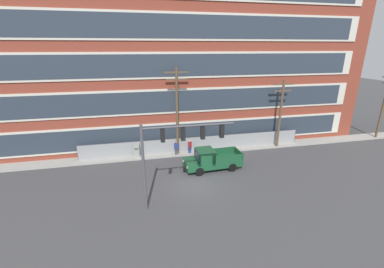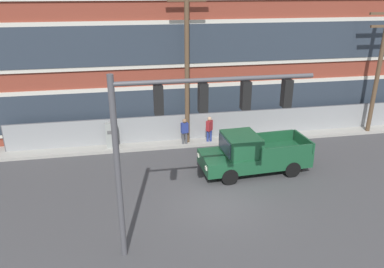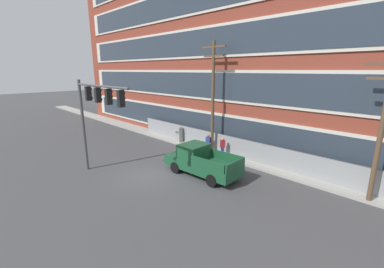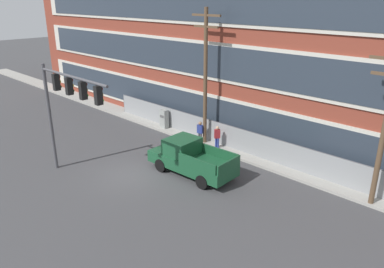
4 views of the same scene
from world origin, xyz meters
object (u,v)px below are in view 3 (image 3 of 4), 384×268
Objects in this scene: utility_pole_near_corner at (213,94)px; pedestrian_near_cabinet at (208,142)px; pickup_truck_dark_green at (201,161)px; electrical_cabinet at (179,135)px; traffic_signal_mast at (95,106)px; utility_pole_midblock at (382,125)px; pedestrian_by_fence at (223,146)px.

utility_pole_near_corner reaches higher than pedestrian_near_cabinet.
pickup_truck_dark_green is at bearing -57.77° from utility_pole_near_corner.
utility_pole_near_corner is 5.71× the size of electrical_cabinet.
pedestrian_near_cabinet is (-0.20, -0.26, -4.13)m from utility_pole_near_corner.
traffic_signal_mast reaches higher than electrical_cabinet.
utility_pole_midblock is 4.62× the size of pedestrian_near_cabinet.
traffic_signal_mast is 3.81× the size of pedestrian_by_fence.
pedestrian_by_fence is at bearing -6.65° from utility_pole_near_corner.
traffic_signal_mast is 7.73m from pickup_truck_dark_green.
pickup_truck_dark_green reaches higher than electrical_cabinet.
utility_pole_near_corner is 4.33m from pedestrian_by_fence.
utility_pole_near_corner is (-2.56, 4.06, 4.14)m from pickup_truck_dark_green.
utility_pole_near_corner is 5.49× the size of pedestrian_near_cabinet.
pickup_truck_dark_green is 4.70m from pedestrian_near_cabinet.
utility_pole_near_corner reaches higher than pickup_truck_dark_green.
pedestrian_by_fence is (1.49, 0.11, 0.00)m from pedestrian_near_cabinet.
pedestrian_by_fence is at bearing 4.10° from pedestrian_near_cabinet.
electrical_cabinet is at bearing 175.85° from pedestrian_near_cabinet.
utility_pole_midblock is (11.63, -0.31, -0.76)m from utility_pole_near_corner.
traffic_signal_mast is at bearing -99.39° from pedestrian_near_cabinet.
utility_pole_midblock is at bearing -1.27° from electrical_cabinet.
utility_pole_near_corner is at bearing 51.78° from pedestrian_near_cabinet.
utility_pole_midblock is 4.81× the size of electrical_cabinet.
utility_pole_near_corner reaches higher than pedestrian_by_fence.
pedestrian_by_fence is (5.65, -0.20, 0.16)m from electrical_cabinet.
electrical_cabinet is at bearing 178.02° from pedestrian_by_fence.
utility_pole_midblock is at bearing 33.85° from traffic_signal_mast.
pickup_truck_dark_green is at bearing -30.67° from electrical_cabinet.
pickup_truck_dark_green is at bearing 50.65° from traffic_signal_mast.
traffic_signal_mast is at bearing -129.35° from pickup_truck_dark_green.
pedestrian_near_cabinet is at bearing -175.90° from pedestrian_by_fence.
pedestrian_near_cabinet is at bearing -128.22° from utility_pole_near_corner.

